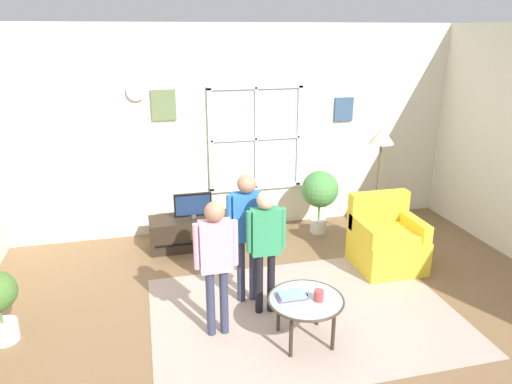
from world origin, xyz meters
The scene contains 15 objects.
ground_plane centered at (0.00, 0.00, -0.01)m, with size 6.90×5.93×0.02m, color brown.
back_wall centered at (0.01, 2.72, 1.43)m, with size 6.30×0.17×2.85m.
area_rug centered at (0.18, 0.25, 0.00)m, with size 3.09×2.17×0.01m, color tan.
tv_stand centered at (-0.73, 2.13, 0.21)m, with size 1.16×0.45×0.41m.
television centered at (-0.73, 2.13, 0.59)m, with size 0.49×0.08×0.34m.
armchair centered at (1.49, 1.04, 0.33)m, with size 0.76×0.74×0.87m.
coffee_table centered at (0.03, -0.14, 0.41)m, with size 0.71×0.71×0.45m.
book_stack centered at (-0.09, -0.09, 0.47)m, with size 0.28×0.15×0.05m.
cup centered at (0.14, -0.19, 0.49)m, with size 0.09×0.09×0.10m, color #BF3F3F.
remote_near_books centered at (0.02, -0.06, 0.45)m, with size 0.04×0.14×0.02m, color black.
person_green_shirt centered at (-0.20, 0.41, 0.82)m, with size 0.40×0.18×1.32m.
person_blue_shirt centered at (-0.33, 0.67, 0.89)m, with size 0.43×0.19×1.41m.
person_pink_shirt centered at (-0.74, 0.15, 0.84)m, with size 0.41×0.18×1.35m.
potted_plant_by_window centered at (1.05, 2.18, 0.62)m, with size 0.51×0.51×0.91m.
floor_lamp centered at (1.68, 1.72, 1.33)m, with size 0.32×0.32×1.60m.
Camera 1 is at (-1.29, -3.66, 2.76)m, focal length 33.03 mm.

